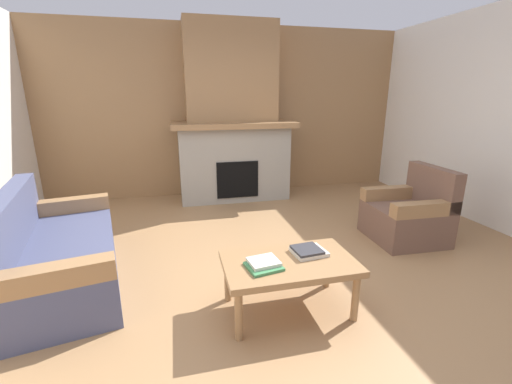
{
  "coord_description": "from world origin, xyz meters",
  "views": [
    {
      "loc": [
        -0.9,
        -2.67,
        1.64
      ],
      "look_at": [
        -0.1,
        0.61,
        0.65
      ],
      "focal_mm": 23.5,
      "sensor_mm": 36.0,
      "label": 1
    }
  ],
  "objects_px": {
    "fireplace": "(232,126)",
    "armchair": "(409,215)",
    "coffee_table": "(289,267)",
    "couch": "(56,254)"
  },
  "relations": [
    {
      "from": "couch",
      "to": "coffee_table",
      "type": "distance_m",
      "value": 2.06
    },
    {
      "from": "armchair",
      "to": "couch",
      "type": "bearing_deg",
      "value": -178.34
    },
    {
      "from": "coffee_table",
      "to": "couch",
      "type": "bearing_deg",
      "value": 155.32
    },
    {
      "from": "armchair",
      "to": "coffee_table",
      "type": "xyz_separation_m",
      "value": [
        -1.8,
        -0.97,
        0.08
      ]
    },
    {
      "from": "armchair",
      "to": "coffee_table",
      "type": "distance_m",
      "value": 2.05
    },
    {
      "from": "armchair",
      "to": "coffee_table",
      "type": "relative_size",
      "value": 0.85
    },
    {
      "from": "fireplace",
      "to": "armchair",
      "type": "relative_size",
      "value": 3.18
    },
    {
      "from": "couch",
      "to": "coffee_table",
      "type": "relative_size",
      "value": 1.93
    },
    {
      "from": "fireplace",
      "to": "couch",
      "type": "distance_m",
      "value": 3.14
    },
    {
      "from": "fireplace",
      "to": "armchair",
      "type": "height_order",
      "value": "fireplace"
    }
  ]
}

